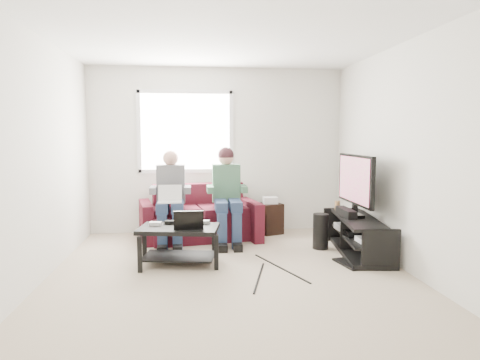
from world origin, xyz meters
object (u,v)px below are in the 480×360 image
(sofa, at_px, (199,219))
(tv, at_px, (355,181))
(coffee_table, at_px, (179,237))
(end_table, at_px, (270,217))
(tv_stand, at_px, (357,237))
(subwoofer, at_px, (321,231))

(sofa, xyz_separation_m, tv, (2.03, -0.98, 0.64))
(coffee_table, bearing_deg, tv, 7.63)
(tv, bearing_deg, end_table, 127.67)
(tv_stand, height_order, tv, tv)
(tv_stand, distance_m, subwoofer, 0.50)
(sofa, xyz_separation_m, tv_stand, (2.03, -1.08, -0.09))
(coffee_table, relative_size, tv, 0.91)
(coffee_table, height_order, subwoofer, subwoofer)
(tv_stand, distance_m, end_table, 1.57)
(coffee_table, bearing_deg, end_table, 47.05)
(sofa, bearing_deg, tv, -25.76)
(tv_stand, relative_size, subwoofer, 3.13)
(subwoofer, distance_m, end_table, 1.11)
(sofa, distance_m, end_table, 1.14)
(tv_stand, height_order, end_table, end_table)
(coffee_table, xyz_separation_m, subwoofer, (1.90, 0.51, -0.10))
(end_table, bearing_deg, subwoofer, -62.05)
(sofa, height_order, tv_stand, sofa)
(coffee_table, height_order, end_table, end_table)
(sofa, height_order, tv, tv)
(end_table, bearing_deg, sofa, -169.91)
(subwoofer, bearing_deg, tv_stand, -37.42)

